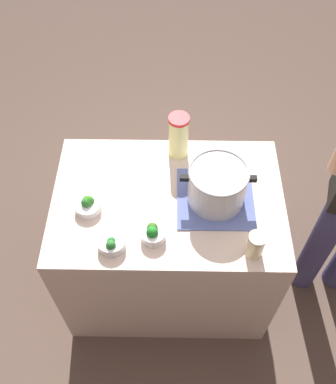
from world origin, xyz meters
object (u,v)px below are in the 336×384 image
broccoli_bowl_center (88,205)px  mason_jar (255,245)px  broccoli_bowl_back (112,243)px  lemonade_pitcher (179,136)px  broccoli_bowl_front (153,233)px  cooking_pot (217,185)px

broccoli_bowl_center → mason_jar: bearing=-16.6°
mason_jar → broccoli_bowl_center: mason_jar is taller
broccoli_bowl_center → broccoli_bowl_back: (0.13, -0.20, -0.00)m
mason_jar → broccoli_bowl_center: (-0.73, 0.22, -0.04)m
lemonade_pitcher → broccoli_bowl_back: lemonade_pitcher is taller
broccoli_bowl_front → broccoli_bowl_back: broccoli_bowl_front is taller
lemonade_pitcher → broccoli_bowl_front: 0.52m
broccoli_bowl_front → broccoli_bowl_center: bearing=153.7°
lemonade_pitcher → broccoli_bowl_center: bearing=-139.6°
broccoli_bowl_front → cooking_pot: bearing=37.0°
broccoli_bowl_front → broccoli_bowl_back: (-0.18, -0.05, -0.01)m
broccoli_bowl_center → broccoli_bowl_back: broccoli_bowl_center is taller
lemonade_pitcher → broccoli_bowl_center: size_ratio=2.01×
lemonade_pitcher → broccoli_bowl_center: 0.55m
mason_jar → broccoli_bowl_center: bearing=163.4°
cooking_pot → broccoli_bowl_back: 0.53m
mason_jar → broccoli_bowl_front: mason_jar is taller
cooking_pot → lemonade_pitcher: lemonade_pitcher is taller
broccoli_bowl_front → broccoli_bowl_center: (-0.30, 0.15, -0.00)m
mason_jar → broccoli_bowl_back: 0.61m
cooking_pot → broccoli_bowl_center: size_ratio=2.80×
lemonade_pitcher → broccoli_bowl_back: bearing=-117.5°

